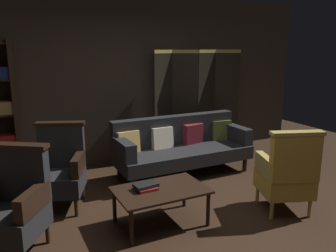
# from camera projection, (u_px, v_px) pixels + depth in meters

# --- Properties ---
(ground_plane) EXTENTS (10.00, 10.00, 0.00)m
(ground_plane) POSITION_uv_depth(u_px,v_px,m) (199.00, 221.00, 3.90)
(ground_plane) COLOR black
(back_wall) EXTENTS (7.20, 0.10, 2.80)m
(back_wall) POSITION_uv_depth(u_px,v_px,m) (124.00, 80.00, 5.72)
(back_wall) COLOR black
(back_wall) RESTS_ON ground_plane
(folding_screen) EXTENTS (1.70, 0.32, 1.90)m
(folding_screen) POSITION_uv_depth(u_px,v_px,m) (196.00, 101.00, 6.13)
(folding_screen) COLOR black
(folding_screen) RESTS_ON ground_plane
(velvet_couch) EXTENTS (2.12, 0.78, 0.88)m
(velvet_couch) POSITION_uv_depth(u_px,v_px,m) (181.00, 145.00, 5.30)
(velvet_couch) COLOR black
(velvet_couch) RESTS_ON ground_plane
(coffee_table) EXTENTS (1.00, 0.64, 0.42)m
(coffee_table) POSITION_uv_depth(u_px,v_px,m) (161.00, 193.00, 3.74)
(coffee_table) COLOR black
(coffee_table) RESTS_ON ground_plane
(armchair_gilt_accent) EXTENTS (0.74, 0.74, 1.04)m
(armchair_gilt_accent) POSITION_uv_depth(u_px,v_px,m) (287.00, 173.00, 4.01)
(armchair_gilt_accent) COLOR tan
(armchair_gilt_accent) RESTS_ON ground_plane
(armchair_wing_left) EXTENTS (0.76, 0.75, 1.04)m
(armchair_wing_left) POSITION_uv_depth(u_px,v_px,m) (60.00, 169.00, 4.17)
(armchair_wing_left) COLOR black
(armchair_wing_left) RESTS_ON ground_plane
(armchair_wing_right) EXTENTS (0.80, 0.80, 1.04)m
(armchair_wing_right) POSITION_uv_depth(u_px,v_px,m) (13.00, 204.00, 3.21)
(armchair_wing_right) COLOR black
(armchair_wing_right) RESTS_ON ground_plane
(book_red_leather) EXTENTS (0.22, 0.20, 0.03)m
(book_red_leather) POSITION_uv_depth(u_px,v_px,m) (146.00, 188.00, 3.72)
(book_red_leather) COLOR maroon
(book_red_leather) RESTS_ON coffee_table
(book_black_cloth) EXTENTS (0.27, 0.19, 0.04)m
(book_black_cloth) POSITION_uv_depth(u_px,v_px,m) (146.00, 185.00, 3.72)
(book_black_cloth) COLOR black
(book_black_cloth) RESTS_ON book_red_leather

